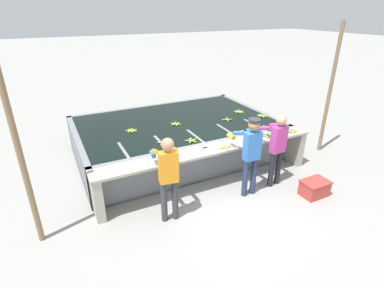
{
  "coord_description": "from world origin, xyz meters",
  "views": [
    {
      "loc": [
        -2.79,
        -4.44,
        3.45
      ],
      "look_at": [
        0.0,
        1.12,
        0.62
      ],
      "focal_mm": 28.0,
      "sensor_mm": 36.0,
      "label": 1
    }
  ],
  "objects_px": {
    "worker_0": "(168,172)",
    "banana_bunch_floating_0": "(132,131)",
    "banana_bunch_ledge_1": "(268,136)",
    "knife_0": "(208,147)",
    "crate": "(315,188)",
    "banana_bunch_floating_4": "(176,124)",
    "banana_bunch_floating_2": "(239,112)",
    "banana_bunch_floating_3": "(227,120)",
    "banana_bunch_ledge_2": "(225,147)",
    "banana_bunch_ledge_0": "(291,131)",
    "support_post_right": "(330,91)",
    "banana_bunch_floating_6": "(164,143)",
    "worker_2": "(277,144)",
    "worker_1": "(251,150)",
    "banana_bunch_floating_1": "(191,140)",
    "support_post_left": "(19,151)",
    "banana_bunch_floating_5": "(262,116)"
  },
  "relations": [
    {
      "from": "banana_bunch_floating_2",
      "to": "support_post_right",
      "type": "bearing_deg",
      "value": -40.01
    },
    {
      "from": "worker_2",
      "to": "banana_bunch_ledge_2",
      "type": "distance_m",
      "value": 1.05
    },
    {
      "from": "support_post_right",
      "to": "support_post_left",
      "type": "bearing_deg",
      "value": -176.38
    },
    {
      "from": "banana_bunch_floating_0",
      "to": "banana_bunch_floating_1",
      "type": "relative_size",
      "value": 1.02
    },
    {
      "from": "banana_bunch_ledge_2",
      "to": "support_post_left",
      "type": "distance_m",
      "value": 3.6
    },
    {
      "from": "banana_bunch_floating_1",
      "to": "support_post_right",
      "type": "relative_size",
      "value": 0.09
    },
    {
      "from": "worker_0",
      "to": "banana_bunch_floating_4",
      "type": "xyz_separation_m",
      "value": [
        1.09,
        2.16,
        -0.04
      ]
    },
    {
      "from": "support_post_left",
      "to": "support_post_right",
      "type": "relative_size",
      "value": 1.0
    },
    {
      "from": "banana_bunch_ledge_1",
      "to": "knife_0",
      "type": "xyz_separation_m",
      "value": [
        -1.46,
        0.1,
        -0.01
      ]
    },
    {
      "from": "worker_0",
      "to": "crate",
      "type": "bearing_deg",
      "value": -12.5
    },
    {
      "from": "banana_bunch_ledge_2",
      "to": "support_post_left",
      "type": "xyz_separation_m",
      "value": [
        -3.53,
        -0.07,
        0.7
      ]
    },
    {
      "from": "banana_bunch_floating_4",
      "to": "banana_bunch_floating_5",
      "type": "relative_size",
      "value": 1.0
    },
    {
      "from": "banana_bunch_floating_3",
      "to": "banana_bunch_floating_6",
      "type": "bearing_deg",
      "value": -162.76
    },
    {
      "from": "worker_0",
      "to": "banana_bunch_ledge_0",
      "type": "height_order",
      "value": "worker_0"
    },
    {
      "from": "worker_0",
      "to": "banana_bunch_floating_5",
      "type": "xyz_separation_m",
      "value": [
        3.34,
        1.7,
        -0.04
      ]
    },
    {
      "from": "support_post_right",
      "to": "banana_bunch_floating_6",
      "type": "bearing_deg",
      "value": 174.53
    },
    {
      "from": "banana_bunch_ledge_1",
      "to": "crate",
      "type": "xyz_separation_m",
      "value": [
        0.27,
        -1.21,
        -0.74
      ]
    },
    {
      "from": "banana_bunch_floating_0",
      "to": "support_post_right",
      "type": "height_order",
      "value": "support_post_right"
    },
    {
      "from": "banana_bunch_floating_2",
      "to": "banana_bunch_ledge_0",
      "type": "height_order",
      "value": "banana_bunch_ledge_0"
    },
    {
      "from": "banana_bunch_ledge_0",
      "to": "banana_bunch_ledge_1",
      "type": "distance_m",
      "value": 0.65
    },
    {
      "from": "banana_bunch_floating_0",
      "to": "support_post_right",
      "type": "bearing_deg",
      "value": -16.33
    },
    {
      "from": "banana_bunch_floating_1",
      "to": "support_post_left",
      "type": "xyz_separation_m",
      "value": [
        -3.07,
        -0.68,
        0.7
      ]
    },
    {
      "from": "banana_bunch_floating_2",
      "to": "crate",
      "type": "bearing_deg",
      "value": -92.43
    },
    {
      "from": "banana_bunch_floating_0",
      "to": "support_post_left",
      "type": "bearing_deg",
      "value": -139.43
    },
    {
      "from": "banana_bunch_floating_1",
      "to": "banana_bunch_floating_6",
      "type": "bearing_deg",
      "value": 164.5
    },
    {
      "from": "banana_bunch_ledge_2",
      "to": "banana_bunch_ledge_1",
      "type": "bearing_deg",
      "value": 3.92
    },
    {
      "from": "worker_0",
      "to": "banana_bunch_floating_0",
      "type": "relative_size",
      "value": 5.62
    },
    {
      "from": "banana_bunch_floating_4",
      "to": "banana_bunch_ledge_0",
      "type": "height_order",
      "value": "banana_bunch_ledge_0"
    },
    {
      "from": "support_post_right",
      "to": "banana_bunch_floating_4",
      "type": "bearing_deg",
      "value": 159.92
    },
    {
      "from": "banana_bunch_ledge_2",
      "to": "crate",
      "type": "relative_size",
      "value": 0.51
    },
    {
      "from": "banana_bunch_floating_2",
      "to": "banana_bunch_ledge_0",
      "type": "xyz_separation_m",
      "value": [
        0.25,
        -1.69,
        0.0
      ]
    },
    {
      "from": "worker_0",
      "to": "banana_bunch_ledge_1",
      "type": "distance_m",
      "value": 2.67
    },
    {
      "from": "worker_2",
      "to": "banana_bunch_floating_1",
      "type": "xyz_separation_m",
      "value": [
        -1.43,
        1.02,
        -0.04
      ]
    },
    {
      "from": "crate",
      "to": "banana_bunch_ledge_2",
      "type": "bearing_deg",
      "value": 141.82
    },
    {
      "from": "worker_1",
      "to": "banana_bunch_ledge_1",
      "type": "bearing_deg",
      "value": 31.58
    },
    {
      "from": "banana_bunch_floating_5",
      "to": "crate",
      "type": "distance_m",
      "value": 2.49
    },
    {
      "from": "support_post_right",
      "to": "banana_bunch_ledge_1",
      "type": "bearing_deg",
      "value": -172.23
    },
    {
      "from": "banana_bunch_floating_4",
      "to": "banana_bunch_floating_5",
      "type": "distance_m",
      "value": 2.3
    },
    {
      "from": "banana_bunch_floating_2",
      "to": "banana_bunch_floating_5",
      "type": "relative_size",
      "value": 1.0
    },
    {
      "from": "banana_bunch_floating_2",
      "to": "banana_bunch_ledge_2",
      "type": "xyz_separation_m",
      "value": [
        -1.55,
        -1.76,
        0.0
      ]
    },
    {
      "from": "banana_bunch_floating_2",
      "to": "worker_1",
      "type": "bearing_deg",
      "value": -119.95
    },
    {
      "from": "worker_1",
      "to": "banana_bunch_floating_1",
      "type": "distance_m",
      "value": 1.31
    },
    {
      "from": "worker_2",
      "to": "banana_bunch_floating_0",
      "type": "relative_size",
      "value": 5.61
    },
    {
      "from": "banana_bunch_ledge_2",
      "to": "crate",
      "type": "bearing_deg",
      "value": -38.18
    },
    {
      "from": "banana_bunch_ledge_1",
      "to": "banana_bunch_floating_5",
      "type": "bearing_deg",
      "value": 57.03
    },
    {
      "from": "banana_bunch_ledge_1",
      "to": "crate",
      "type": "height_order",
      "value": "banana_bunch_ledge_1"
    },
    {
      "from": "banana_bunch_floating_2",
      "to": "banana_bunch_floating_3",
      "type": "height_order",
      "value": "same"
    },
    {
      "from": "banana_bunch_ledge_1",
      "to": "banana_bunch_floating_6",
      "type": "bearing_deg",
      "value": 162.55
    },
    {
      "from": "banana_bunch_floating_6",
      "to": "banana_bunch_floating_0",
      "type": "bearing_deg",
      "value": 113.05
    },
    {
      "from": "support_post_right",
      "to": "banana_bunch_ledge_0",
      "type": "bearing_deg",
      "value": -168.19
    }
  ]
}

